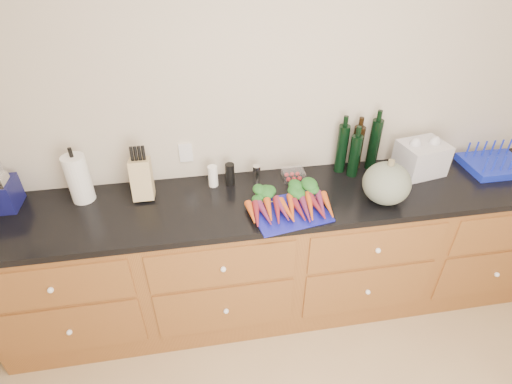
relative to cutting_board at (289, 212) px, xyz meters
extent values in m
cube|color=beige|center=(0.05, 0.48, 0.35)|extent=(4.10, 0.05, 2.60)
cube|color=brown|center=(0.05, 0.16, -0.50)|extent=(3.60, 0.60, 0.90)
cube|color=brown|center=(-1.30, -0.15, -0.23)|extent=(0.82, 0.01, 0.28)
sphere|color=white|center=(-1.30, -0.16, -0.23)|extent=(0.03, 0.03, 0.03)
cube|color=brown|center=(-1.30, -0.15, -0.59)|extent=(0.82, 0.01, 0.38)
sphere|color=white|center=(-1.30, -0.16, -0.59)|extent=(0.03, 0.03, 0.03)
cube|color=brown|center=(-0.40, -0.15, -0.23)|extent=(0.82, 0.01, 0.28)
sphere|color=white|center=(-0.40, -0.16, -0.23)|extent=(0.03, 0.03, 0.03)
cube|color=brown|center=(-0.40, -0.15, -0.59)|extent=(0.82, 0.01, 0.38)
sphere|color=white|center=(-0.40, -0.16, -0.59)|extent=(0.03, 0.03, 0.03)
cube|color=brown|center=(0.50, -0.15, -0.23)|extent=(0.82, 0.01, 0.28)
sphere|color=white|center=(0.50, -0.16, -0.23)|extent=(0.03, 0.03, 0.03)
cube|color=brown|center=(0.50, -0.15, -0.59)|extent=(0.82, 0.01, 0.38)
sphere|color=white|center=(0.50, -0.16, -0.59)|extent=(0.03, 0.03, 0.03)
cube|color=brown|center=(1.40, -0.15, -0.59)|extent=(0.82, 0.01, 0.38)
sphere|color=white|center=(1.40, -0.16, -0.59)|extent=(0.03, 0.03, 0.03)
cube|color=black|center=(0.05, 0.16, -0.03)|extent=(3.64, 0.62, 0.04)
cube|color=#16189A|center=(0.00, 0.00, 0.00)|extent=(0.46, 0.38, 0.01)
cone|color=#D35218|center=(-0.21, -0.02, 0.03)|extent=(0.04, 0.21, 0.04)
cone|color=maroon|center=(-0.18, -0.02, 0.03)|extent=(0.04, 0.21, 0.04)
cone|color=#6C2148|center=(-0.15, -0.02, 0.03)|extent=(0.04, 0.21, 0.04)
cone|color=#D35218|center=(-0.11, -0.02, 0.03)|extent=(0.04, 0.21, 0.04)
cone|color=maroon|center=(-0.08, -0.02, 0.03)|extent=(0.04, 0.21, 0.04)
cone|color=#6C2148|center=(-0.05, -0.02, 0.03)|extent=(0.04, 0.21, 0.04)
cone|color=#D35218|center=(-0.01, -0.02, 0.03)|extent=(0.04, 0.21, 0.04)
ellipsoid|color=#1B511E|center=(-0.11, 0.14, 0.04)|extent=(0.21, 0.12, 0.06)
cone|color=#D35218|center=(0.01, -0.02, 0.03)|extent=(0.04, 0.21, 0.04)
cone|color=maroon|center=(0.05, -0.02, 0.03)|extent=(0.04, 0.21, 0.04)
cone|color=#6C2148|center=(0.08, -0.02, 0.03)|extent=(0.04, 0.21, 0.04)
cone|color=#D35218|center=(0.11, -0.02, 0.03)|extent=(0.04, 0.21, 0.04)
cone|color=maroon|center=(0.15, -0.02, 0.03)|extent=(0.04, 0.21, 0.04)
cone|color=#6C2148|center=(0.18, -0.02, 0.03)|extent=(0.04, 0.21, 0.04)
cone|color=#D35218|center=(0.21, -0.02, 0.03)|extent=(0.04, 0.21, 0.04)
ellipsoid|color=#1B511E|center=(0.11, 0.14, 0.04)|extent=(0.21, 0.12, 0.06)
ellipsoid|color=#556151|center=(0.57, 0.02, 0.12)|extent=(0.27, 0.27, 0.24)
cube|color=#0F1047|center=(-1.60, 0.32, 0.08)|extent=(0.18, 0.18, 0.17)
cylinder|color=white|center=(-1.16, 0.32, 0.14)|extent=(0.13, 0.13, 0.29)
cube|color=tan|center=(-0.81, 0.30, 0.11)|extent=(0.12, 0.12, 0.24)
cylinder|color=white|center=(-0.40, 0.34, 0.06)|extent=(0.06, 0.06, 0.13)
cylinder|color=black|center=(-0.29, 0.34, 0.06)|extent=(0.06, 0.06, 0.14)
cylinder|color=silver|center=(-0.13, 0.34, 0.05)|extent=(0.05, 0.05, 0.11)
cube|color=white|center=(0.10, 0.33, 0.03)|extent=(0.13, 0.11, 0.06)
cylinder|color=black|center=(0.42, 0.38, 0.15)|extent=(0.07, 0.07, 0.32)
cylinder|color=black|center=(0.53, 0.39, 0.14)|extent=(0.07, 0.07, 0.30)
cylinder|color=black|center=(0.63, 0.38, 0.16)|extent=(0.07, 0.07, 0.34)
cylinder|color=black|center=(0.49, 0.32, 0.13)|extent=(0.07, 0.07, 0.28)
cube|color=#1527C0|center=(1.43, 0.24, 0.02)|extent=(0.38, 0.30, 0.05)
camera|label=1|loc=(-0.47, -1.71, 1.39)|focal=28.00mm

